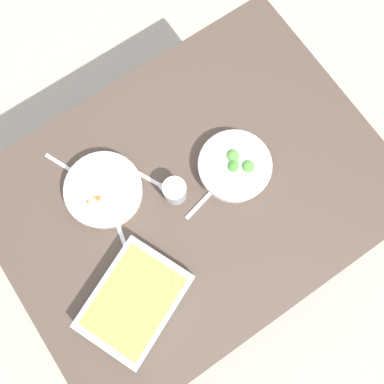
{
  "coord_description": "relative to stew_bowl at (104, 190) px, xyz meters",
  "views": [
    {
      "loc": [
        -0.15,
        -0.23,
        1.98
      ],
      "look_at": [
        0.0,
        0.0,
        0.74
      ],
      "focal_mm": 38.27,
      "sensor_mm": 36.0,
      "label": 1
    }
  ],
  "objects": [
    {
      "name": "spoon_by_stew",
      "position": [
        -0.05,
        0.11,
        -0.03
      ],
      "size": [
        0.09,
        0.17,
        0.01
      ],
      "color": "silver",
      "rests_on": "dining_table"
    },
    {
      "name": "stew_bowl",
      "position": [
        0.0,
        0.0,
        0.0
      ],
      "size": [
        0.24,
        0.24,
        0.06
      ],
      "color": "white",
      "rests_on": "dining_table"
    },
    {
      "name": "baking_dish",
      "position": [
        -0.1,
        -0.33,
        0.0
      ],
      "size": [
        0.36,
        0.32,
        0.06
      ],
      "color": "silver",
      "rests_on": "dining_table"
    },
    {
      "name": "dining_table",
      "position": [
        0.22,
        -0.15,
        -0.12
      ],
      "size": [
        1.2,
        0.9,
        0.74
      ],
      "color": "#4C3D33",
      "rests_on": "ground_plane"
    },
    {
      "name": "drink_cup",
      "position": [
        0.18,
        -0.13,
        0.01
      ],
      "size": [
        0.07,
        0.07,
        0.08
      ],
      "color": "#B2BCC6",
      "rests_on": "dining_table"
    },
    {
      "name": "broccoli_bowl",
      "position": [
        0.37,
        -0.16,
        -0.0
      ],
      "size": [
        0.23,
        0.23,
        0.07
      ],
      "color": "white",
      "rests_on": "dining_table"
    },
    {
      "name": "spoon_spare",
      "position": [
        0.14,
        -0.05,
        -0.03
      ],
      "size": [
        0.09,
        0.17,
        0.01
      ],
      "color": "silver",
      "rests_on": "dining_table"
    },
    {
      "name": "fork_on_table",
      "position": [
        -0.04,
        -0.18,
        -0.03
      ],
      "size": [
        0.06,
        0.18,
        0.01
      ],
      "color": "silver",
      "rests_on": "dining_table"
    },
    {
      "name": "ground_plane",
      "position": [
        0.22,
        -0.15,
        -0.77
      ],
      "size": [
        6.0,
        6.0,
        0.0
      ],
      "primitive_type": "plane",
      "color": "#B2A899"
    },
    {
      "name": "spoon_by_broccoli",
      "position": [
        0.27,
        -0.18,
        -0.03
      ],
      "size": [
        0.17,
        0.06,
        0.01
      ],
      "color": "silver",
      "rests_on": "dining_table"
    }
  ]
}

